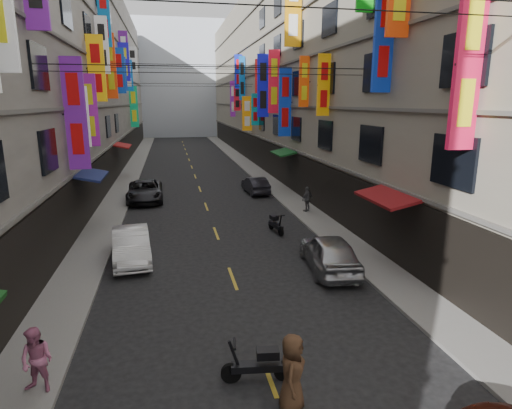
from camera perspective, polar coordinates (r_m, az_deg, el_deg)
name	(u,v)px	position (r m, az deg, el deg)	size (l,w,h in m)	color
sidewalk_left	(128,178)	(40.16, -16.70, 3.41)	(2.00, 90.00, 0.12)	slate
sidewalk_right	(259,174)	(40.81, 0.34, 4.13)	(2.00, 90.00, 0.12)	slate
building_row_left	(44,67)	(40.72, -26.39, 16.08)	(10.14, 90.00, 19.00)	gray
building_row_right	(322,71)	(41.98, 8.76, 17.15)	(10.14, 90.00, 19.00)	gray
haze_block	(178,80)	(89.56, -10.37, 16.03)	(18.00, 8.00, 22.00)	#B5BDCA
shop_signage	(196,67)	(32.41, -7.94, 17.68)	(14.00, 55.00, 11.69)	#0D2499
street_awnings	(188,172)	(23.73, -9.05, 4.36)	(13.99, 35.20, 0.41)	#134916
overhead_cables	(202,67)	(27.59, -7.16, 17.76)	(14.00, 38.04, 1.24)	black
lane_markings	(197,182)	(37.10, -7.83, 2.97)	(0.12, 80.20, 0.01)	gold
scooter_crossing	(259,365)	(11.16, 0.37, -20.60)	(1.80, 0.55, 1.14)	black
scooter_far_right	(276,224)	(22.52, 2.64, -2.65)	(0.59, 1.80, 1.14)	black
car_left_mid	(131,245)	(19.22, -16.30, -5.23)	(1.50, 4.29, 1.41)	white
car_left_far	(145,191)	(30.56, -14.58, 1.75)	(2.36, 5.11, 1.42)	black
car_right_mid	(329,252)	(17.74, 9.76, -6.30)	(1.77, 4.41, 1.50)	#A9AAAE
car_right_far	(255,185)	(32.15, -0.09, 2.60)	(1.32, 3.80, 1.25)	#26252D
pedestrian_lfar	(37,360)	(11.61, -27.19, -18.01)	(0.78, 0.53, 1.60)	#C66990
pedestrian_rfar	(307,199)	(26.48, 6.85, 0.74)	(0.91, 0.52, 1.55)	#5E5D60
pedestrian_crossing	(292,373)	(10.11, 4.85, -21.50)	(0.89, 0.61, 1.82)	#492F1D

